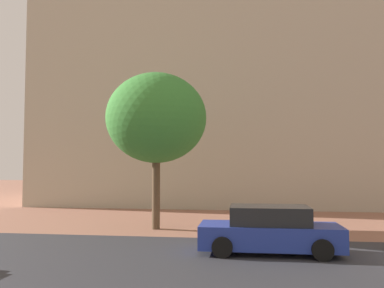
# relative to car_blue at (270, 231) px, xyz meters

# --- Properties ---
(ground_plane) EXTENTS (120.00, 120.00, 0.00)m
(ground_plane) POSITION_rel_car_blue_xyz_m (-2.59, -0.52, -0.71)
(ground_plane) COLOR #93604C
(street_asphalt_strip) EXTENTS (120.00, 8.42, 0.00)m
(street_asphalt_strip) POSITION_rel_car_blue_xyz_m (-2.59, -1.85, -0.71)
(street_asphalt_strip) COLOR #2D2D33
(street_asphalt_strip) RESTS_ON ground_plane
(landmark_building) EXTENTS (26.67, 14.14, 35.65)m
(landmark_building) POSITION_rel_car_blue_xyz_m (-2.31, 18.80, 9.83)
(landmark_building) COLOR #B2A893
(landmark_building) RESTS_ON ground_plane
(car_blue) EXTENTS (4.46, 1.94, 1.50)m
(car_blue) POSITION_rel_car_blue_xyz_m (0.00, 0.00, 0.00)
(car_blue) COLOR #23389E
(car_blue) RESTS_ON ground_plane
(tree_curb_far) EXTENTS (4.50, 4.50, 6.97)m
(tree_curb_far) POSITION_rel_car_blue_xyz_m (-4.70, 4.23, 4.22)
(tree_curb_far) COLOR brown
(tree_curb_far) RESTS_ON ground_plane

